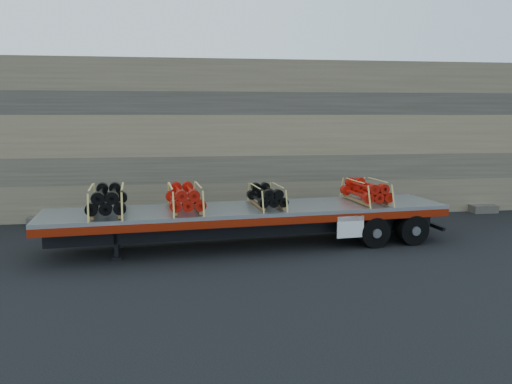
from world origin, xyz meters
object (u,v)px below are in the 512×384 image
Objects in this scene: bundle_front at (107,200)px; bundle_midrear at (267,196)px; bundle_midfront at (185,198)px; bundle_rear at (366,192)px; trailer at (250,227)px.

bundle_midrear is (5.37, 0.52, -0.07)m from bundle_front.
bundle_front is at bearing 180.00° from bundle_midfront.
bundle_midfront reaches higher than bundle_rear.
bundle_midrear is at bearing -0.00° from bundle_front.
bundle_midfront is 1.15× the size of bundle_midrear.
bundle_midrear is at bearing -0.00° from trailer.
bundle_front reaches higher than trailer.
bundle_midfront is 2.87m from bundle_midrear.
trailer is 5.83× the size of bundle_front.
bundle_midfront is at bearing -180.00° from bundle_midrear.
bundle_midfront is at bearing -0.00° from bundle_front.
bundle_midfront is 6.68m from bundle_rear.
trailer is 2.52m from bundle_midfront.
bundle_midrear is 3.81m from bundle_rear.
trailer is at bearing 0.00° from bundle_front.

